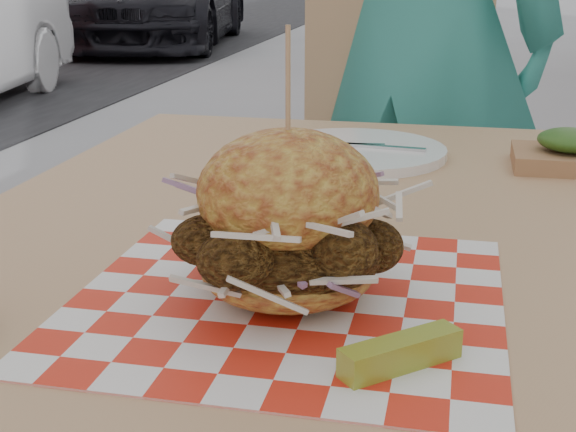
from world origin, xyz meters
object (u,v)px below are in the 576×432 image
(diner, at_px, (419,27))
(patio_chair, at_px, (390,179))
(patio_table, at_px, (309,299))
(sandwich, at_px, (288,227))

(diner, distance_m, patio_chair, 0.35)
(diner, bearing_deg, patio_chair, 86.46)
(patio_table, relative_size, patio_chair, 1.26)
(diner, distance_m, patio_table, 1.10)
(diner, bearing_deg, sandwich, 104.42)
(diner, height_order, sandwich, diner)
(patio_chair, xyz_separation_m, sandwich, (0.01, -1.13, 0.26))
(patio_table, height_order, sandwich, sandwich)
(patio_chair, bearing_deg, patio_table, -88.24)
(patio_chair, distance_m, sandwich, 1.16)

